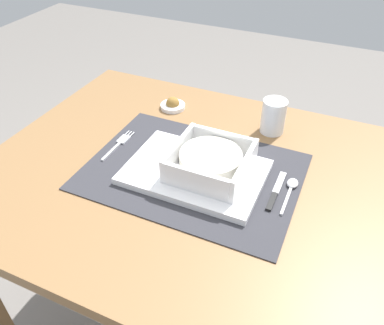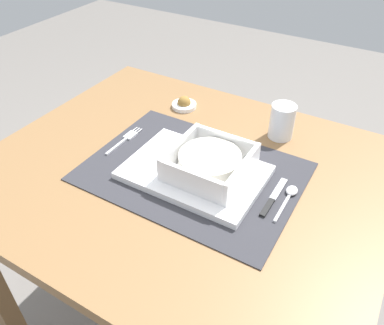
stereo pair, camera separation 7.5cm
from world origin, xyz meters
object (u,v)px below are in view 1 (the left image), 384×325
object	(u,v)px
dining_table	(183,204)
butter_knife	(275,193)
spoon	(291,187)
drinking_glass	(273,118)
fork	(120,143)
condiment_saucer	(173,105)
porridge_bowl	(210,162)

from	to	relation	value
dining_table	butter_knife	distance (m)	0.25
spoon	drinking_glass	size ratio (longest dim) A/B	1.30
fork	butter_knife	size ratio (longest dim) A/B	1.02
butter_knife	condiment_saucer	bearing A→B (deg)	146.55
dining_table	fork	world-z (taller)	fork
porridge_bowl	condiment_saucer	bearing A→B (deg)	131.31
porridge_bowl	condiment_saucer	xyz separation A→B (m)	(-0.21, 0.24, -0.03)
porridge_bowl	drinking_glass	xyz separation A→B (m)	(0.08, 0.24, -0.00)
fork	condiment_saucer	distance (m)	0.22
drinking_glass	butter_knife	bearing A→B (deg)	-73.20
dining_table	porridge_bowl	bearing A→B (deg)	-1.55
condiment_saucer	spoon	bearing A→B (deg)	-28.15
fork	porridge_bowl	bearing A→B (deg)	-3.66
dining_table	drinking_glass	size ratio (longest dim) A/B	10.22
fork	condiment_saucer	size ratio (longest dim) A/B	1.91
dining_table	fork	bearing A→B (deg)	172.64
drinking_glass	condiment_saucer	bearing A→B (deg)	179.88
fork	drinking_glass	world-z (taller)	drinking_glass
dining_table	fork	size ratio (longest dim) A/B	6.86
porridge_bowl	drinking_glass	bearing A→B (deg)	72.31
dining_table	drinking_glass	distance (m)	0.32
spoon	drinking_glass	world-z (taller)	drinking_glass
dining_table	spoon	distance (m)	0.28
fork	condiment_saucer	world-z (taller)	condiment_saucer
butter_knife	dining_table	bearing A→B (deg)	-179.64
porridge_bowl	butter_knife	world-z (taller)	porridge_bowl
fork	drinking_glass	distance (m)	0.40
porridge_bowl	condiment_saucer	world-z (taller)	porridge_bowl
spoon	condiment_saucer	world-z (taller)	condiment_saucer
drinking_glass	spoon	bearing A→B (deg)	-64.50
dining_table	drinking_glass	world-z (taller)	drinking_glass
porridge_bowl	fork	xyz separation A→B (m)	(-0.25, 0.03, -0.04)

